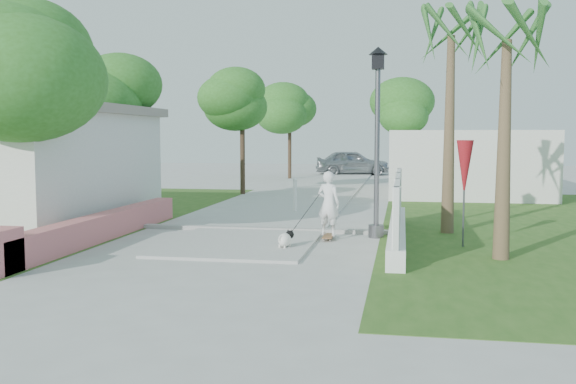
% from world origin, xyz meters
% --- Properties ---
extents(ground, '(90.00, 90.00, 0.00)m').
position_xyz_m(ground, '(0.00, 0.00, 0.00)').
color(ground, '#B7B7B2').
rests_on(ground, ground).
extents(path_strip, '(3.20, 36.00, 0.06)m').
position_xyz_m(path_strip, '(0.00, 20.00, 0.03)').
color(path_strip, '#B7B7B2').
rests_on(path_strip, ground).
extents(curb, '(6.50, 0.25, 0.10)m').
position_xyz_m(curb, '(0.00, 6.00, 0.05)').
color(curb, '#999993').
rests_on(curb, ground).
extents(grass_left, '(8.00, 20.00, 0.01)m').
position_xyz_m(grass_left, '(-7.00, 8.00, 0.01)').
color(grass_left, '#2E551B').
rests_on(grass_left, ground).
extents(grass_right, '(8.00, 20.00, 0.01)m').
position_xyz_m(grass_right, '(7.00, 8.00, 0.01)').
color(grass_right, '#2E551B').
rests_on(grass_right, ground).
extents(pink_wall, '(0.45, 8.20, 0.80)m').
position_xyz_m(pink_wall, '(-3.30, 3.55, 0.31)').
color(pink_wall, '#C66865').
rests_on(pink_wall, ground).
extents(lattice_fence, '(0.35, 7.00, 1.50)m').
position_xyz_m(lattice_fence, '(3.40, 5.00, 0.54)').
color(lattice_fence, white).
rests_on(lattice_fence, ground).
extents(building_right, '(6.00, 8.00, 2.60)m').
position_xyz_m(building_right, '(6.00, 18.00, 1.30)').
color(building_right, silver).
rests_on(building_right, ground).
extents(street_lamp, '(0.44, 0.44, 4.44)m').
position_xyz_m(street_lamp, '(2.90, 5.50, 2.43)').
color(street_lamp, '#59595E').
rests_on(street_lamp, ground).
extents(bollard, '(0.14, 0.14, 1.09)m').
position_xyz_m(bollard, '(0.20, 10.00, 0.58)').
color(bollard, white).
rests_on(bollard, ground).
extents(patio_umbrella, '(0.36, 0.36, 2.30)m').
position_xyz_m(patio_umbrella, '(4.80, 4.50, 1.69)').
color(patio_umbrella, '#59595E').
rests_on(patio_umbrella, ground).
extents(tree_left_near, '(3.60, 3.60, 5.28)m').
position_xyz_m(tree_left_near, '(-4.48, 2.98, 3.82)').
color(tree_left_near, '#4C3826').
rests_on(tree_left_near, ground).
extents(tree_left_mid, '(3.20, 3.20, 4.85)m').
position_xyz_m(tree_left_mid, '(-5.48, 8.48, 3.50)').
color(tree_left_mid, '#4C3826').
rests_on(tree_left_mid, ground).
extents(tree_path_left, '(3.40, 3.40, 5.23)m').
position_xyz_m(tree_path_left, '(-2.98, 15.98, 3.82)').
color(tree_path_left, '#4C3826').
rests_on(tree_path_left, ground).
extents(tree_path_right, '(3.00, 3.00, 4.79)m').
position_xyz_m(tree_path_right, '(3.22, 19.98, 3.49)').
color(tree_path_right, '#4C3826').
rests_on(tree_path_right, ground).
extents(tree_path_far, '(3.20, 3.20, 5.17)m').
position_xyz_m(tree_path_far, '(-2.78, 25.98, 3.82)').
color(tree_path_far, '#4C3826').
rests_on(tree_path_far, ground).
extents(palm_far, '(1.80, 1.80, 5.30)m').
position_xyz_m(palm_far, '(4.60, 6.50, 4.48)').
color(palm_far, brown).
rests_on(palm_far, ground).
extents(palm_near, '(1.80, 1.80, 4.70)m').
position_xyz_m(palm_near, '(5.40, 3.20, 3.95)').
color(palm_near, brown).
rests_on(palm_near, ground).
extents(skateboarder, '(1.06, 1.71, 1.58)m').
position_xyz_m(skateboarder, '(1.51, 4.59, 0.73)').
color(skateboarder, '#92613A').
rests_on(skateboarder, ground).
extents(dog, '(0.40, 0.57, 0.41)m').
position_xyz_m(dog, '(1.09, 3.51, 0.22)').
color(dog, white).
rests_on(dog, ground).
extents(parked_car, '(4.75, 2.58, 1.54)m').
position_xyz_m(parked_car, '(0.42, 29.97, 0.77)').
color(parked_car, '#98999F').
rests_on(parked_car, ground).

